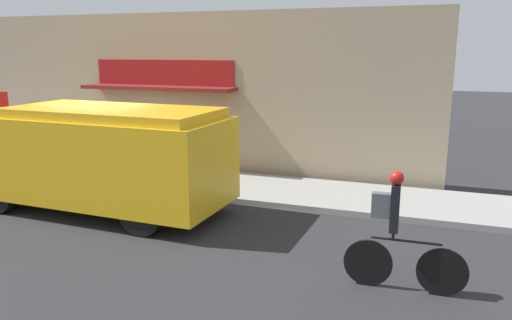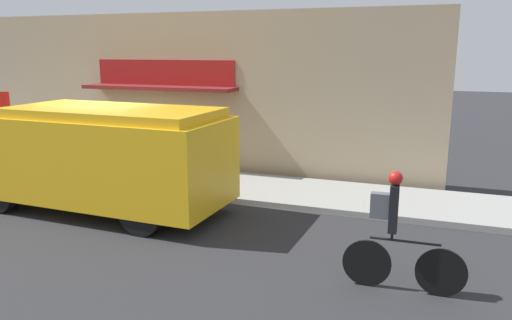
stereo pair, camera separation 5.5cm
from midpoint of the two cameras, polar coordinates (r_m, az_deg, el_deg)
ground_plane at (r=12.77m, az=-16.37°, el=-3.36°), size 70.00×70.00×0.00m
sidewalk at (r=13.67m, az=-13.55°, el=-1.87°), size 28.00×2.31×0.13m
storefront at (r=14.55m, az=-10.78°, el=7.64°), size 15.40×0.95×4.37m
school_bus at (r=10.94m, az=-17.21°, el=0.33°), size 5.87×2.77×2.22m
cyclist at (r=7.38m, az=15.68°, el=-8.32°), size 1.72×0.20×1.75m
trash_bin at (r=13.25m, az=-10.84°, el=0.12°), size 0.59×0.59×0.90m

